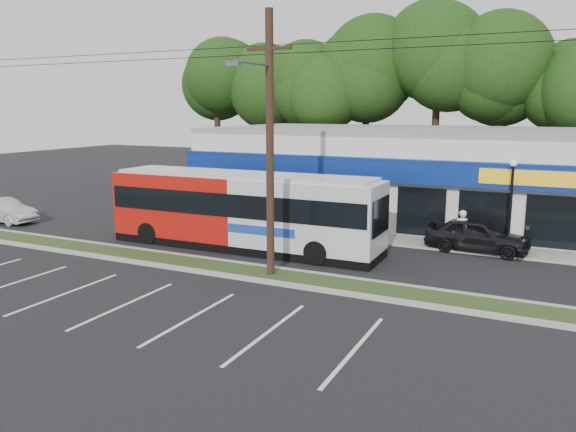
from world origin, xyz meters
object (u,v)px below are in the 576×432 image
Objects in this scene: metrobus at (243,209)px; lamp_post at (511,195)px; car_dark at (477,235)px; pedestrian_a at (461,230)px; utility_pole at (265,137)px; pedestrian_b at (341,230)px; car_silver at (4,211)px.

lamp_post is at bearing 20.31° from metrobus.
pedestrian_a is (-0.71, 0.00, 0.17)m from car_dark.
metrobus is 2.89× the size of car_dark.
car_dark is at bearing -166.93° from lamp_post.
lamp_post is at bearing 43.95° from utility_pole.
pedestrian_a is at bearing -130.08° from pedestrian_b.
car_dark reaches higher than car_silver.
pedestrian_a is at bearing 22.78° from metrobus.
utility_pole is 10.74m from pedestrian_a.
car_dark is 2.42× the size of pedestrian_a.
metrobus is 10.80m from car_dark.
car_dark is 6.21m from pedestrian_b.
utility_pole is at bearing 26.96° from pedestrian_a.
car_silver is (-18.51, 2.76, -4.73)m from utility_pole.
car_dark is (-1.29, -0.30, -1.89)m from lamp_post.
car_silver is at bearing 43.15° from pedestrian_b.
car_dark is at bearing -131.92° from pedestrian_b.
lamp_post reaches higher than car_dark.
utility_pole is at bearing 141.21° from car_dark.
utility_pole reaches higher than metrobus.
lamp_post is 12.08m from metrobus.
pedestrian_a is at bearing -79.16° from car_silver.
lamp_post is 0.93× the size of car_dark.
pedestrian_b is (0.87, 6.02, -4.65)m from utility_pole.
utility_pole is 7.66m from pedestrian_b.
car_silver is 2.71× the size of pedestrian_b.
utility_pole is 5.90m from metrobus.
car_dark is (9.97, 4.00, -1.10)m from metrobus.
lamp_post is at bearing 164.65° from pedestrian_a.
car_dark is (6.88, 7.57, -4.63)m from utility_pole.
lamp_post reaches higher than metrobus.
utility_pole reaches higher than car_dark.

